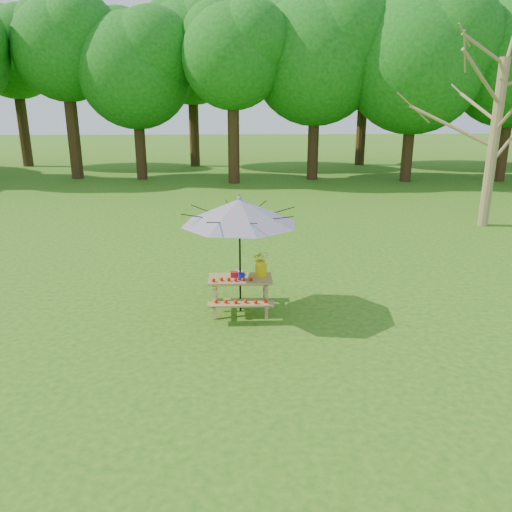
{
  "coord_description": "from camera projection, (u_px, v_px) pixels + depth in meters",
  "views": [
    {
      "loc": [
        2.51,
        -4.3,
        3.85
      ],
      "look_at": [
        2.88,
        4.59,
        1.1
      ],
      "focal_mm": 35.0,
      "sensor_mm": 36.0,
      "label": 1
    }
  ],
  "objects": [
    {
      "name": "tomatoes_row",
      "position": [
        232.0,
        279.0,
        9.24
      ],
      "size": [
        0.77,
        0.13,
        0.07
      ],
      "primitive_type": null,
      "color": "red",
      "rests_on": "picnic_table"
    },
    {
      "name": "produce_bins",
      "position": [
        238.0,
        275.0,
        9.43
      ],
      "size": [
        0.27,
        0.43,
        0.13
      ],
      "color": "red",
      "rests_on": "picnic_table"
    },
    {
      "name": "treeline",
      "position": [
        181.0,
        11.0,
        23.78
      ],
      "size": [
        60.0,
        12.0,
        16.0
      ],
      "primitive_type": null,
      "color": "#0F590F",
      "rests_on": "ground"
    },
    {
      "name": "flower_bucket",
      "position": [
        261.0,
        262.0,
        9.47
      ],
      "size": [
        0.3,
        0.26,
        0.5
      ],
      "color": "yellow",
      "rests_on": "picnic_table"
    },
    {
      "name": "picnic_table",
      "position": [
        240.0,
        295.0,
        9.53
      ],
      "size": [
        1.2,
        1.32,
        0.67
      ],
      "color": "olive",
      "rests_on": "ground"
    },
    {
      "name": "patio_umbrella",
      "position": [
        240.0,
        212.0,
        9.05
      ],
      "size": [
        2.64,
        2.64,
        2.25
      ],
      "color": "black",
      "rests_on": "ground"
    }
  ]
}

